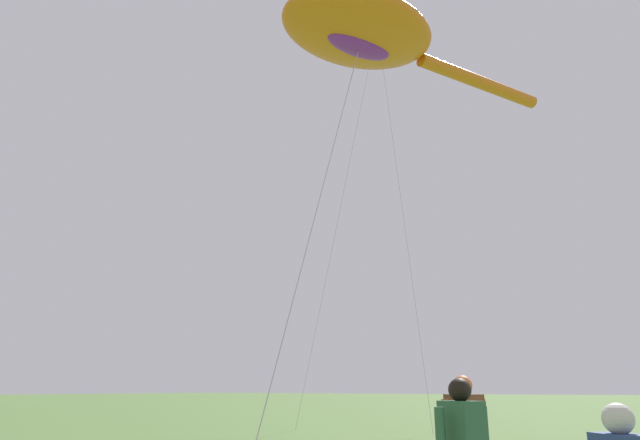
# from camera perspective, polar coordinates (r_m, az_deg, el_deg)

# --- Properties ---
(big_show_kite) EXTENTS (13.92, 6.93, 13.90)m
(big_show_kite) POSITION_cam_1_polar(r_m,az_deg,el_deg) (20.79, 4.47, 17.84)
(big_show_kite) COLOR orange
(big_show_kite) RESTS_ON ground
(person_grey_haired_man) EXTENTS (0.53, 0.50, 1.68)m
(person_grey_haired_man) POSITION_cam_1_polar(r_m,az_deg,el_deg) (7.21, 14.23, -20.29)
(person_grey_haired_man) COLOR slate
(person_grey_haired_man) RESTS_ON ground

